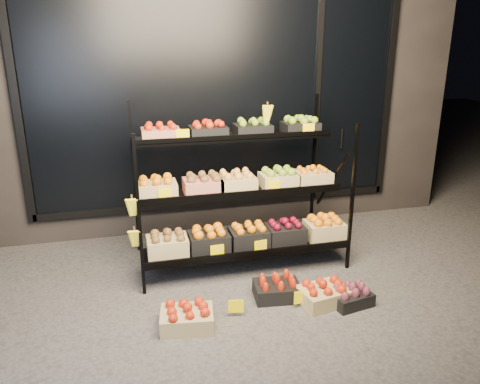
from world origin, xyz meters
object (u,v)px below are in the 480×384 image
object	(u,v)px
display_rack	(240,191)
floor_crate_left	(187,317)
floor_crate_midleft	(277,288)
floor_crate_midright	(324,293)

from	to	relation	value
display_rack	floor_crate_left	distance (m)	1.44
floor_crate_midleft	floor_crate_midright	world-z (taller)	floor_crate_midright
floor_crate_midleft	display_rack	bearing A→B (deg)	106.86
display_rack	floor_crate_left	size ratio (longest dim) A/B	4.69
floor_crate_left	floor_crate_midleft	distance (m)	0.90
display_rack	floor_crate_left	xyz separation A→B (m)	(-0.71, -1.05, -0.69)
floor_crate_midleft	floor_crate_midright	bearing A→B (deg)	-20.73
floor_crate_left	display_rack	bearing A→B (deg)	64.38
display_rack	floor_crate_midleft	distance (m)	1.06
floor_crate_left	floor_crate_midleft	world-z (taller)	floor_crate_left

